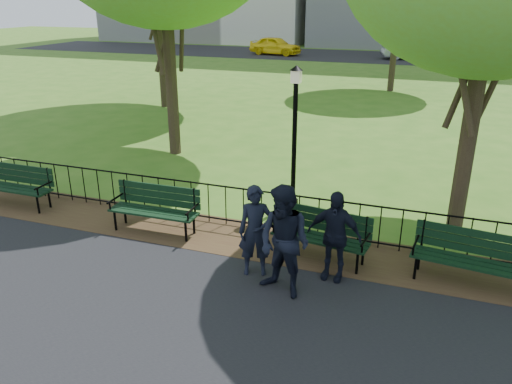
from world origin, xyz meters
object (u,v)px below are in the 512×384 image
(person_left, at_px, (256,231))
(taxi, at_px, (275,46))
(park_bench_main, at_px, (304,225))
(lamppost, at_px, (295,133))
(park_bench_left_b, at_px, (17,181))
(person_mid, at_px, (284,242))
(park_bench_left_a, at_px, (156,204))
(park_bench_right_a, at_px, (469,252))
(person_right, at_px, (334,236))
(sedan_silver, at_px, (414,49))

(person_left, distance_m, taxi, 34.90)
(park_bench_main, xyz_separation_m, lamppost, (-0.85, 2.31, 1.11))
(park_bench_main, bearing_deg, lamppost, 118.24)
(lamppost, bearing_deg, person_left, -86.04)
(park_bench_left_b, xyz_separation_m, person_left, (6.25, -1.07, 0.24))
(person_mid, bearing_deg, lamppost, 122.67)
(person_left, bearing_deg, park_bench_main, 34.02)
(park_bench_left_a, bearing_deg, park_bench_left_b, 176.85)
(park_bench_right_a, relative_size, person_left, 1.15)
(park_bench_main, relative_size, park_bench_left_a, 0.98)
(person_mid, bearing_deg, park_bench_left_b, -173.24)
(park_bench_right_a, bearing_deg, taxi, 119.76)
(park_bench_right_a, height_order, person_right, person_right)
(person_left, relative_size, sedan_silver, 0.34)
(park_bench_left_a, xyz_separation_m, taxi, (-7.68, 32.44, 0.14))
(lamppost, bearing_deg, park_bench_right_a, -31.73)
(park_bench_left_b, height_order, person_mid, person_mid)
(park_bench_left_b, height_order, park_bench_right_a, park_bench_right_a)
(person_mid, bearing_deg, park_bench_right_a, 45.06)
(park_bench_main, distance_m, park_bench_left_a, 3.15)
(park_bench_main, bearing_deg, park_bench_right_a, 8.35)
(lamppost, relative_size, person_left, 1.98)
(park_bench_right_a, bearing_deg, person_mid, -147.30)
(park_bench_left_a, height_order, park_bench_right_a, park_bench_left_a)
(park_bench_main, bearing_deg, park_bench_left_a, -173.01)
(park_bench_left_b, height_order, person_right, person_right)
(sedan_silver, bearing_deg, person_right, 165.61)
(park_bench_left_a, relative_size, person_left, 1.15)
(park_bench_left_a, bearing_deg, taxi, 102.16)
(park_bench_right_a, distance_m, lamppost, 4.51)
(person_mid, xyz_separation_m, person_right, (0.65, 0.77, -0.14))
(person_left, distance_m, person_mid, 0.81)
(park_bench_left_a, height_order, taxi, taxi)
(park_bench_main, distance_m, park_bench_right_a, 2.85)
(person_mid, bearing_deg, park_bench_main, 110.03)
(lamppost, distance_m, person_right, 3.40)
(park_bench_left_a, height_order, park_bench_left_b, park_bench_left_a)
(park_bench_right_a, bearing_deg, lamppost, 155.18)
(person_left, bearing_deg, sedan_silver, 68.28)
(park_bench_left_b, bearing_deg, park_bench_main, -1.72)
(park_bench_right_a, xyz_separation_m, taxi, (-13.68, 32.47, 0.15))
(person_right, bearing_deg, park_bench_left_b, 178.92)
(lamppost, height_order, taxi, lamppost)
(park_bench_left_a, distance_m, lamppost, 3.42)
(park_bench_right_a, bearing_deg, sedan_silver, 101.69)
(park_bench_left_b, relative_size, taxi, 0.42)
(park_bench_left_a, relative_size, park_bench_left_b, 1.03)
(park_bench_left_b, relative_size, person_right, 1.13)
(sedan_silver, bearing_deg, park_bench_right_a, 169.40)
(park_bench_main, distance_m, person_left, 1.10)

